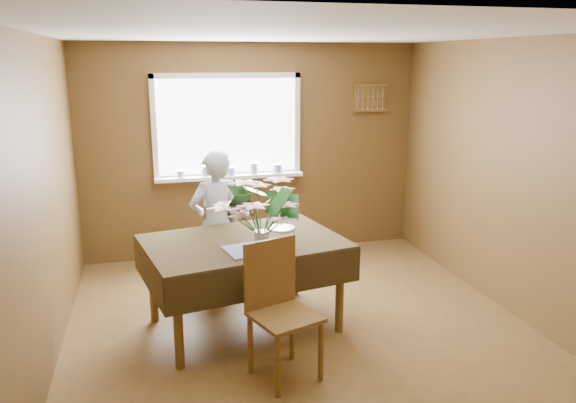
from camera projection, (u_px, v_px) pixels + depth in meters
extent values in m
plane|color=brown|center=(304.00, 334.00, 4.85)|extent=(4.50, 4.50, 0.00)
plane|color=white|center=(306.00, 33.00, 4.23)|extent=(4.50, 4.50, 0.00)
plane|color=brown|center=(253.00, 151.00, 6.65)|extent=(4.00, 0.00, 4.00)
plane|color=brown|center=(446.00, 311.00, 2.42)|extent=(4.00, 0.00, 4.00)
plane|color=brown|center=(39.00, 209.00, 4.07)|extent=(0.00, 4.50, 4.50)
plane|color=brown|center=(520.00, 181.00, 5.01)|extent=(0.00, 4.50, 4.50)
cube|color=white|center=(227.00, 127.00, 6.50)|extent=(1.60, 0.01, 1.10)
cube|color=white|center=(226.00, 75.00, 6.34)|extent=(1.72, 0.06, 0.06)
cube|color=white|center=(229.00, 176.00, 6.62)|extent=(1.72, 0.06, 0.06)
cube|color=white|center=(154.00, 129.00, 6.29)|extent=(0.06, 0.06, 1.22)
cube|color=white|center=(297.00, 125.00, 6.68)|extent=(0.06, 0.06, 1.22)
cube|color=white|center=(230.00, 176.00, 6.56)|extent=(1.72, 0.20, 0.04)
cylinder|color=white|center=(181.00, 174.00, 6.39)|extent=(0.09, 0.09, 0.08)
cylinder|color=white|center=(206.00, 171.00, 6.45)|extent=(0.11, 0.11, 0.12)
cylinder|color=white|center=(230.00, 171.00, 6.52)|extent=(0.12, 0.12, 0.09)
cylinder|color=white|center=(254.00, 168.00, 6.58)|extent=(0.10, 0.10, 0.13)
cylinder|color=white|center=(277.00, 168.00, 6.65)|extent=(0.11, 0.11, 0.10)
cube|color=brown|center=(370.00, 98.00, 6.83)|extent=(0.40, 0.03, 0.30)
cube|color=brown|center=(371.00, 86.00, 6.78)|extent=(0.44, 0.04, 0.03)
cube|color=brown|center=(370.00, 111.00, 6.85)|extent=(0.44, 0.04, 0.03)
cylinder|color=brown|center=(178.00, 323.00, 4.23)|extent=(0.07, 0.07, 0.75)
cylinder|color=brown|center=(340.00, 291.00, 4.82)|extent=(0.07, 0.07, 0.75)
cylinder|color=brown|center=(153.00, 282.00, 5.01)|extent=(0.07, 0.07, 0.75)
cylinder|color=brown|center=(295.00, 259.00, 5.59)|extent=(0.07, 0.07, 0.75)
cube|color=brown|center=(244.00, 244.00, 4.81)|extent=(1.75, 1.34, 0.04)
cube|color=black|center=(243.00, 241.00, 4.81)|extent=(1.83, 1.42, 0.01)
cube|color=black|center=(270.00, 280.00, 4.36)|extent=(1.61, 0.33, 0.29)
cube|color=black|center=(223.00, 240.00, 5.33)|extent=(1.61, 0.33, 0.29)
cube|color=black|center=(148.00, 273.00, 4.50)|extent=(0.23, 1.10, 0.29)
cube|color=black|center=(327.00, 245.00, 5.19)|extent=(0.23, 1.10, 0.29)
cube|color=#506CE4|center=(255.00, 249.00, 4.58)|extent=(0.53, 0.43, 0.01)
cylinder|color=brown|center=(215.00, 258.00, 6.07)|extent=(0.04, 0.04, 0.44)
cylinder|color=brown|center=(188.00, 266.00, 5.83)|extent=(0.04, 0.04, 0.44)
cylinder|color=brown|center=(236.00, 266.00, 5.83)|extent=(0.04, 0.04, 0.44)
cylinder|color=brown|center=(209.00, 275.00, 5.59)|extent=(0.04, 0.04, 0.44)
cube|color=brown|center=(211.00, 245.00, 5.77)|extent=(0.56, 0.56, 0.03)
cube|color=brown|center=(222.00, 224.00, 5.58)|extent=(0.37, 0.24, 0.49)
cylinder|color=brown|center=(278.00, 367.00, 3.89)|extent=(0.04, 0.04, 0.47)
cylinder|color=brown|center=(321.00, 351.00, 4.10)|extent=(0.04, 0.04, 0.47)
cylinder|color=brown|center=(250.00, 344.00, 4.20)|extent=(0.04, 0.04, 0.47)
cylinder|color=brown|center=(292.00, 331.00, 4.40)|extent=(0.04, 0.04, 0.47)
cube|color=brown|center=(285.00, 317.00, 4.08)|extent=(0.56, 0.56, 0.03)
cube|color=brown|center=(270.00, 273.00, 4.18)|extent=(0.42, 0.18, 0.52)
imported|color=white|center=(216.00, 225.00, 5.49)|extent=(0.62, 0.49, 1.47)
cylinder|color=white|center=(262.00, 240.00, 4.56)|extent=(0.12, 0.12, 0.16)
cylinder|color=#33662D|center=(261.00, 226.00, 4.53)|extent=(0.07, 0.07, 0.11)
cylinder|color=white|center=(282.00, 228.00, 5.13)|extent=(0.33, 0.33, 0.01)
cube|color=silver|center=(268.00, 243.00, 4.69)|extent=(0.05, 0.21, 0.00)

